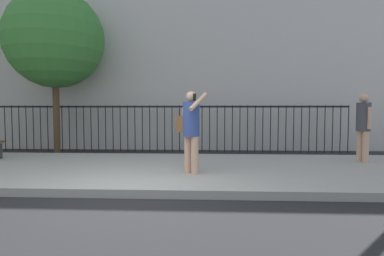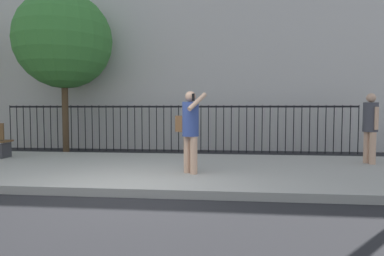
% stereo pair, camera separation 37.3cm
% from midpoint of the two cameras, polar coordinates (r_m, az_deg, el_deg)
% --- Properties ---
extents(ground_plane, '(60.00, 60.00, 0.00)m').
position_cam_midpoint_polar(ground_plane, '(5.75, -10.34, -11.69)').
color(ground_plane, black).
extents(sidewalk, '(28.00, 4.40, 0.15)m').
position_cam_midpoint_polar(sidewalk, '(7.82, -5.79, -7.06)').
color(sidewalk, '#9E9B93').
rests_on(sidewalk, ground).
extents(iron_fence, '(12.03, 0.04, 1.60)m').
position_cam_midpoint_polar(iron_fence, '(11.35, -2.02, 1.00)').
color(iron_fence, black).
rests_on(iron_fence, ground).
extents(pedestrian_on_phone, '(0.70, 0.67, 1.69)m').
position_cam_midpoint_polar(pedestrian_on_phone, '(6.83, 1.15, 0.38)').
color(pedestrian_on_phone, tan).
rests_on(pedestrian_on_phone, sidewalk).
extents(pedestrian_walking, '(0.42, 0.47, 1.70)m').
position_cam_midpoint_polar(pedestrian_walking, '(9.20, 29.29, 0.66)').
color(pedestrian_walking, tan).
rests_on(pedestrian_walking, sidewalk).
extents(street_tree_near, '(3.15, 3.15, 5.31)m').
position_cam_midpoint_polar(street_tree_near, '(12.03, -20.30, 13.86)').
color(street_tree_near, '#4C3823').
rests_on(street_tree_near, ground).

